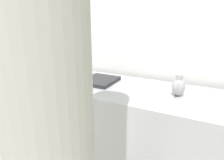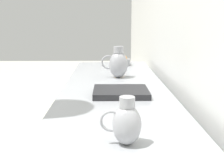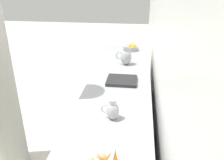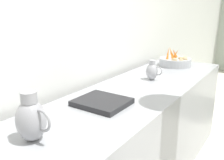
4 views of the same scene
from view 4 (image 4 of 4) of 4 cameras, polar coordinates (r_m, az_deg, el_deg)
name	(u,v)px [view 4 (image 4 of 4)]	position (r m, az deg, el deg)	size (l,w,h in m)	color
tile_wall_left	(104,11)	(2.37, -1.74, 15.58)	(0.10, 9.57, 3.00)	white
prep_counter	(117,153)	(2.00, 1.17, -16.43)	(0.72, 3.27, 0.89)	#9EA0A5
vegetable_colander	(175,62)	(2.93, 14.28, 4.12)	(0.35, 0.35, 0.22)	#ADAFB5
metal_pitcher_tall	(31,119)	(1.29, -17.97, -8.47)	(0.21, 0.15, 0.25)	#939399
metal_pitcher_short	(152,71)	(2.30, 9.15, 2.06)	(0.16, 0.11, 0.18)	#A3A3A8
counter_sink_basin	(102,102)	(1.70, -2.31, -5.07)	(0.34, 0.30, 0.04)	#232326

